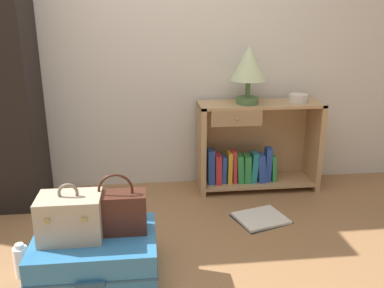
{
  "coord_description": "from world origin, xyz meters",
  "views": [
    {
      "loc": [
        0.01,
        -1.82,
        1.39
      ],
      "look_at": [
        0.3,
        0.77,
        0.55
      ],
      "focal_mm": 39.01,
      "sensor_mm": 36.0,
      "label": 1
    }
  ],
  "objects": [
    {
      "name": "bookshelf",
      "position": [
        0.85,
        1.28,
        0.33
      ],
      "size": [
        0.96,
        0.33,
        0.71
      ],
      "color": "tan",
      "rests_on": "ground_plane"
    },
    {
      "name": "open_book_on_floor",
      "position": [
        0.78,
        0.71,
        0.01
      ],
      "size": [
        0.42,
        0.39,
        0.02
      ],
      "color": "white",
      "rests_on": "ground_plane"
    },
    {
      "name": "table_lamp",
      "position": [
        0.78,
        1.24,
        0.99
      ],
      "size": [
        0.27,
        0.27,
        0.43
      ],
      "color": "#4C7542",
      "rests_on": "bookshelf"
    },
    {
      "name": "bottle",
      "position": [
        -0.69,
        0.23,
        0.09
      ],
      "size": [
        0.08,
        0.08,
        0.2
      ],
      "color": "white",
      "rests_on": "ground_plane"
    },
    {
      "name": "suitcase_large",
      "position": [
        -0.29,
        0.18,
        0.12
      ],
      "size": [
        0.65,
        0.51,
        0.25
      ],
      "color": "teal",
      "rests_on": "ground_plane"
    },
    {
      "name": "back_wall",
      "position": [
        0.0,
        1.5,
        1.3
      ],
      "size": [
        6.4,
        0.1,
        2.6
      ],
      "primitive_type": "cube",
      "color": "silver",
      "rests_on": "ground_plane"
    },
    {
      "name": "handbag",
      "position": [
        -0.16,
        0.22,
        0.36
      ],
      "size": [
        0.31,
        0.14,
        0.33
      ],
      "color": "#472319",
      "rests_on": "suitcase_large"
    },
    {
      "name": "train_case",
      "position": [
        -0.4,
        0.17,
        0.37
      ],
      "size": [
        0.32,
        0.23,
        0.31
      ],
      "color": "#B7A88E",
      "rests_on": "suitcase_large"
    },
    {
      "name": "bowl",
      "position": [
        1.19,
        1.26,
        0.74
      ],
      "size": [
        0.15,
        0.15,
        0.06
      ],
      "primitive_type": "cylinder",
      "color": "silver",
      "rests_on": "bookshelf"
    }
  ]
}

